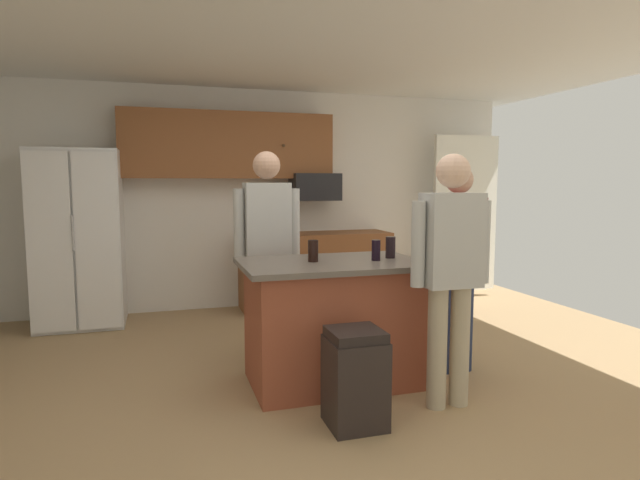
% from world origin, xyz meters
% --- Properties ---
extents(floor, '(7.04, 7.04, 0.00)m').
position_xyz_m(floor, '(0.00, 0.00, 0.00)').
color(floor, tan).
rests_on(floor, ground).
extents(ceiling, '(7.04, 7.04, 0.00)m').
position_xyz_m(ceiling, '(0.00, 0.00, 2.60)').
color(ceiling, white).
extents(back_wall, '(6.40, 0.10, 2.60)m').
position_xyz_m(back_wall, '(0.00, 2.80, 1.30)').
color(back_wall, white).
rests_on(back_wall, ground).
extents(french_door_window_panel, '(0.90, 0.06, 2.00)m').
position_xyz_m(french_door_window_panel, '(2.60, 2.40, 1.10)').
color(french_door_window_panel, white).
rests_on(french_door_window_panel, ground).
extents(cabinet_run_upper, '(2.40, 0.38, 0.75)m').
position_xyz_m(cabinet_run_upper, '(-0.40, 2.60, 1.93)').
color(cabinet_run_upper, brown).
extents(cabinet_run_lower, '(1.80, 0.63, 0.90)m').
position_xyz_m(cabinet_run_lower, '(0.60, 2.48, 0.45)').
color(cabinet_run_lower, brown).
rests_on(cabinet_run_lower, ground).
extents(refrigerator, '(0.86, 0.76, 1.84)m').
position_xyz_m(refrigerator, '(-2.00, 2.38, 0.92)').
color(refrigerator, white).
rests_on(refrigerator, ground).
extents(microwave_over_range, '(0.56, 0.40, 0.32)m').
position_xyz_m(microwave_over_range, '(0.60, 2.50, 1.45)').
color(microwave_over_range, black).
extents(kitchen_island, '(1.33, 0.88, 0.92)m').
position_xyz_m(kitchen_island, '(0.02, 0.08, 0.47)').
color(kitchen_island, '#9E4C33').
rests_on(kitchen_island, ground).
extents(person_elder_center, '(0.57, 0.23, 1.76)m').
position_xyz_m(person_elder_center, '(-0.31, 0.83, 1.03)').
color(person_elder_center, tan).
rests_on(person_elder_center, ground).
extents(person_guest_by_door, '(0.57, 0.22, 1.63)m').
position_xyz_m(person_guest_by_door, '(1.03, 0.02, 0.94)').
color(person_guest_by_door, '#232D4C').
rests_on(person_guest_by_door, ground).
extents(person_guest_left, '(0.57, 0.22, 1.69)m').
position_xyz_m(person_guest_left, '(0.63, -0.55, 0.97)').
color(person_guest_left, tan).
rests_on(person_guest_left, ground).
extents(glass_short_whisky, '(0.08, 0.08, 0.16)m').
position_xyz_m(glass_short_whisky, '(-0.12, 0.10, 1.00)').
color(glass_short_whisky, black).
rests_on(glass_short_whisky, kitchen_island).
extents(glass_dark_ale, '(0.08, 0.08, 0.17)m').
position_xyz_m(glass_dark_ale, '(0.50, 0.11, 1.01)').
color(glass_dark_ale, black).
rests_on(glass_dark_ale, kitchen_island).
extents(tumbler_amber, '(0.07, 0.07, 0.15)m').
position_xyz_m(tumbler_amber, '(0.34, 0.02, 1.00)').
color(tumbler_amber, black).
rests_on(tumbler_amber, kitchen_island).
extents(trash_bin, '(0.34, 0.34, 0.61)m').
position_xyz_m(trash_bin, '(-0.07, -0.64, 0.30)').
color(trash_bin, black).
rests_on(trash_bin, ground).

